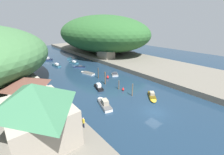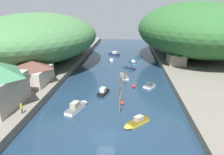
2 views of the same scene
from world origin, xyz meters
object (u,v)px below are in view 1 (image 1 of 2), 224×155
object	(u,v)px
boat_far_right_bank	(56,65)
channel_buoy_near	(108,77)
boat_navy_launch	(70,58)
boat_yellow_tender	(115,74)
boathouse_shed	(27,89)
boat_moored_right	(98,87)
boat_near_quay	(152,97)
person_on_quay	(83,122)
boat_mid_channel	(104,103)
boat_small_dinghy	(87,73)
boat_red_skiff	(46,59)
waterfront_building	(37,111)
boat_cabin_cruiser	(79,67)
channel_buoy_far	(123,89)
boat_white_cruiser	(73,62)
right_bank_cottage	(106,52)
person_by_boathouse	(38,86)

from	to	relation	value
boat_far_right_bank	channel_buoy_near	world-z (taller)	boat_far_right_bank
boat_navy_launch	boat_yellow_tender	bearing A→B (deg)	-41.22
boathouse_shed	boat_moored_right	bearing A→B (deg)	-5.75
boat_near_quay	person_on_quay	world-z (taller)	person_on_quay
boathouse_shed	boat_mid_channel	world-z (taller)	boathouse_shed
boat_small_dinghy	boat_yellow_tender	distance (m)	9.03
boat_red_skiff	boat_navy_launch	size ratio (longest dim) A/B	1.62
boat_mid_channel	boat_navy_launch	xyz separation A→B (m)	(12.08, 41.44, -0.19)
boat_small_dinghy	boat_near_quay	bearing A→B (deg)	-97.73
boat_mid_channel	boat_far_right_bank	world-z (taller)	boat_mid_channel
boathouse_shed	boat_yellow_tender	distance (m)	25.34
waterfront_building	boat_far_right_bank	bearing A→B (deg)	67.17
boat_far_right_bank	channel_buoy_near	bearing A→B (deg)	-81.36
boat_cabin_cruiser	channel_buoy_far	xyz separation A→B (m)	(-1.07, -24.26, 0.09)
boathouse_shed	boat_far_right_bank	bearing A→B (deg)	59.98
boathouse_shed	boat_mid_channel	distance (m)	14.91
boathouse_shed	boat_near_quay	world-z (taller)	boathouse_shed
waterfront_building	boathouse_shed	xyz separation A→B (m)	(1.02, 11.76, -1.53)
boat_small_dinghy	channel_buoy_far	world-z (taller)	channel_buoy_far
waterfront_building	person_on_quay	bearing A→B (deg)	-21.69
boat_far_right_bank	channel_buoy_far	world-z (taller)	boat_far_right_bank
boat_white_cruiser	boat_navy_launch	xyz separation A→B (m)	(2.17, 7.86, -0.03)
right_bank_cottage	boat_far_right_bank	world-z (taller)	right_bank_cottage
boat_cabin_cruiser	boat_white_cruiser	size ratio (longest dim) A/B	0.82
boat_cabin_cruiser	boat_near_quay	size ratio (longest dim) A/B	0.97
boathouse_shed	boat_red_skiff	bearing A→B (deg)	68.33
person_on_quay	person_by_boathouse	distance (m)	17.74
boat_red_skiff	boat_small_dinghy	xyz separation A→B (m)	(4.50, -26.24, -0.18)
right_bank_cottage	channel_buoy_near	world-z (taller)	right_bank_cottage
boat_yellow_tender	channel_buoy_far	bearing A→B (deg)	-87.76
boathouse_shed	boat_red_skiff	xyz separation A→B (m)	(14.40, 36.25, -3.42)
boathouse_shed	channel_buoy_near	distance (m)	21.74
right_bank_cottage	boat_yellow_tender	world-z (taller)	right_bank_cottage
boat_cabin_cruiser	boat_navy_launch	distance (m)	15.13
right_bank_cottage	person_on_quay	world-z (taller)	right_bank_cottage
waterfront_building	boat_near_quay	world-z (taller)	waterfront_building
waterfront_building	boat_near_quay	xyz separation A→B (m)	(22.42, -1.62, -5.02)
boat_navy_launch	person_on_quay	distance (m)	50.25
boat_small_dinghy	boat_moored_right	size ratio (longest dim) A/B	1.19
boat_red_skiff	boat_small_dinghy	bearing A→B (deg)	-126.92
boat_mid_channel	boat_yellow_tender	size ratio (longest dim) A/B	1.70
right_bank_cottage	boat_small_dinghy	bearing A→B (deg)	-148.86
boat_yellow_tender	person_on_quay	distance (m)	26.93
boat_small_dinghy	boat_mid_channel	world-z (taller)	boat_mid_channel
boat_cabin_cruiser	channel_buoy_near	distance (m)	15.48
channel_buoy_near	boat_small_dinghy	bearing A→B (deg)	107.56
person_on_quay	channel_buoy_far	bearing A→B (deg)	-68.82
boat_moored_right	channel_buoy_far	size ratio (longest dim) A/B	5.25
boat_navy_launch	boathouse_shed	bearing A→B (deg)	-79.76
boat_red_skiff	person_on_quay	xyz separation A→B (m)	(-10.26, -50.07, 1.93)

